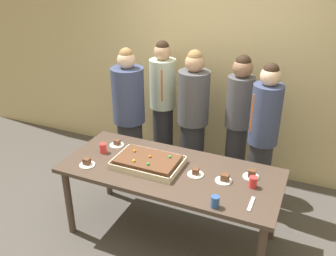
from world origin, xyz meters
TOP-DOWN VIEW (x-y plane):
  - ground_plane at (0.00, 0.00)m, footprint 12.00×12.00m
  - interior_back_panel at (0.00, 1.60)m, footprint 8.00×0.12m
  - party_table at (0.00, 0.00)m, footprint 2.07×0.89m
  - sheet_cake at (-0.23, -0.02)m, footprint 0.64×0.43m
  - plated_slice_near_left at (0.25, 0.01)m, footprint 0.15×0.15m
  - plated_slice_near_right at (-0.71, 0.21)m, footprint 0.15×0.15m
  - plated_slice_far_left at (-0.76, -0.25)m, footprint 0.15×0.15m
  - plated_slice_far_right at (0.73, 0.17)m, footprint 0.15×0.15m
  - plated_slice_center_front at (0.52, 0.01)m, footprint 0.15×0.15m
  - drink_cup_nearest at (-0.75, 0.02)m, footprint 0.07×0.07m
  - drink_cup_middle at (0.77, 0.03)m, footprint 0.07×0.07m
  - drink_cup_far_end at (0.55, -0.37)m, footprint 0.07×0.07m
  - cake_server_utensil at (0.81, -0.22)m, footprint 0.03×0.20m
  - person_serving_front at (-0.16, 1.05)m, footprint 0.37×0.37m
  - person_green_shirt_behind at (-0.85, 0.74)m, footprint 0.38×0.38m
  - person_striped_tie_right at (0.36, 1.12)m, footprint 0.30×0.30m
  - person_far_right_suit at (0.70, 0.79)m, footprint 0.31×0.31m
  - person_left_edge_reaching at (-0.61, 1.18)m, footprint 0.32×0.32m

SIDE VIEW (x-z plane):
  - ground_plane at x=0.00m, z-range 0.00..0.00m
  - party_table at x=0.00m, z-range 0.31..1.10m
  - cake_server_utensil at x=0.81m, z-range 0.79..0.80m
  - plated_slice_near_right at x=-0.71m, z-range 0.78..0.84m
  - plated_slice_near_left at x=0.25m, z-range 0.77..0.84m
  - plated_slice_far_left at x=-0.76m, z-range 0.78..0.85m
  - plated_slice_center_front at x=0.52m, z-range 0.78..0.85m
  - plated_slice_far_right at x=0.73m, z-range 0.77..0.85m
  - sheet_cake at x=-0.23m, z-range 0.77..0.88m
  - drink_cup_nearest at x=-0.75m, z-range 0.79..0.89m
  - drink_cup_middle at x=0.77m, z-range 0.79..0.89m
  - drink_cup_far_end at x=0.55m, z-range 0.79..0.89m
  - person_serving_front at x=-0.16m, z-range 0.03..1.70m
  - person_green_shirt_behind at x=-0.85m, z-range 0.02..1.72m
  - person_striped_tie_right at x=0.36m, z-range 0.06..1.72m
  - person_far_right_suit at x=0.70m, z-range 0.04..1.74m
  - person_left_edge_reaching at x=-0.61m, z-range 0.04..1.75m
  - interior_back_panel at x=0.00m, z-range 0.00..3.00m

